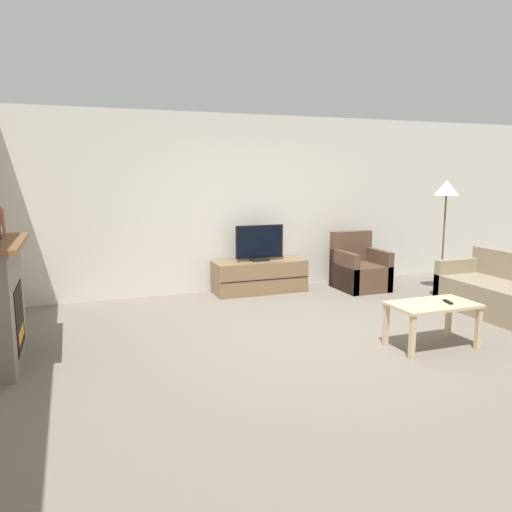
{
  "coord_description": "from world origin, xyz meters",
  "views": [
    {
      "loc": [
        -2.46,
        -4.82,
        1.82
      ],
      "look_at": [
        -0.44,
        0.62,
        0.85
      ],
      "focal_mm": 35.0,
      "sensor_mm": 36.0,
      "label": 1
    }
  ],
  "objects_px": {
    "tv_stand": "(260,276)",
    "coffee_table": "(433,310)",
    "tv": "(260,244)",
    "armchair": "(359,271)",
    "floor_lamp": "(446,194)",
    "mantel_vase_right": "(0,222)",
    "remote": "(448,302)"
  },
  "relations": [
    {
      "from": "tv_stand",
      "to": "coffee_table",
      "type": "distance_m",
      "value": 3.06
    },
    {
      "from": "tv",
      "to": "armchair",
      "type": "height_order",
      "value": "tv"
    },
    {
      "from": "coffee_table",
      "to": "armchair",
      "type": "bearing_deg",
      "value": 74.07
    },
    {
      "from": "tv",
      "to": "floor_lamp",
      "type": "distance_m",
      "value": 2.87
    },
    {
      "from": "armchair",
      "to": "tv",
      "type": "bearing_deg",
      "value": 167.78
    },
    {
      "from": "mantel_vase_right",
      "to": "floor_lamp",
      "type": "relative_size",
      "value": 0.18
    },
    {
      "from": "mantel_vase_right",
      "to": "armchair",
      "type": "distance_m",
      "value": 5.13
    },
    {
      "from": "coffee_table",
      "to": "remote",
      "type": "relative_size",
      "value": 5.85
    },
    {
      "from": "tv",
      "to": "remote",
      "type": "height_order",
      "value": "tv"
    },
    {
      "from": "armchair",
      "to": "floor_lamp",
      "type": "height_order",
      "value": "floor_lamp"
    },
    {
      "from": "tv_stand",
      "to": "floor_lamp",
      "type": "bearing_deg",
      "value": -22.4
    },
    {
      "from": "mantel_vase_right",
      "to": "tv_stand",
      "type": "distance_m",
      "value": 3.79
    },
    {
      "from": "mantel_vase_right",
      "to": "coffee_table",
      "type": "height_order",
      "value": "mantel_vase_right"
    },
    {
      "from": "armchair",
      "to": "remote",
      "type": "relative_size",
      "value": 5.75
    },
    {
      "from": "coffee_table",
      "to": "tv_stand",
      "type": "bearing_deg",
      "value": 105.43
    },
    {
      "from": "tv_stand",
      "to": "remote",
      "type": "bearing_deg",
      "value": -72.09
    },
    {
      "from": "tv_stand",
      "to": "remote",
      "type": "height_order",
      "value": "remote"
    },
    {
      "from": "tv",
      "to": "armchair",
      "type": "relative_size",
      "value": 0.85
    },
    {
      "from": "tv_stand",
      "to": "tv",
      "type": "xyz_separation_m",
      "value": [
        0.0,
        -0.0,
        0.5
      ]
    },
    {
      "from": "tv_stand",
      "to": "floor_lamp",
      "type": "height_order",
      "value": "floor_lamp"
    },
    {
      "from": "tv_stand",
      "to": "remote",
      "type": "distance_m",
      "value": 3.16
    },
    {
      "from": "remote",
      "to": "floor_lamp",
      "type": "distance_m",
      "value": 2.71
    },
    {
      "from": "tv_stand",
      "to": "floor_lamp",
      "type": "xyz_separation_m",
      "value": [
        2.56,
        -1.05,
        1.26
      ]
    },
    {
      "from": "tv_stand",
      "to": "mantel_vase_right",
      "type": "bearing_deg",
      "value": -156.96
    },
    {
      "from": "tv_stand",
      "to": "tv",
      "type": "height_order",
      "value": "tv"
    },
    {
      "from": "remote",
      "to": "coffee_table",
      "type": "bearing_deg",
      "value": 177.62
    },
    {
      "from": "tv_stand",
      "to": "coffee_table",
      "type": "height_order",
      "value": "tv_stand"
    },
    {
      "from": "armchair",
      "to": "tv_stand",
      "type": "bearing_deg",
      "value": 167.71
    },
    {
      "from": "tv_stand",
      "to": "armchair",
      "type": "bearing_deg",
      "value": -12.29
    },
    {
      "from": "coffee_table",
      "to": "floor_lamp",
      "type": "bearing_deg",
      "value": 47.4
    },
    {
      "from": "floor_lamp",
      "to": "tv_stand",
      "type": "bearing_deg",
      "value": 157.6
    },
    {
      "from": "armchair",
      "to": "coffee_table",
      "type": "xyz_separation_m",
      "value": [
        -0.74,
        -2.61,
        0.12
      ]
    }
  ]
}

